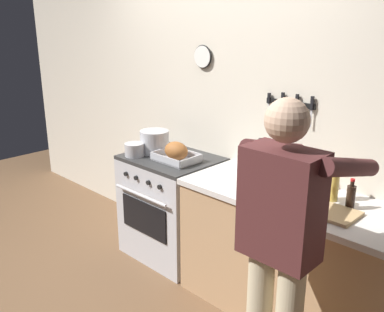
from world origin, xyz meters
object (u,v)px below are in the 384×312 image
(bottle_cooking_oil, at_px, (333,183))
(stock_pot, at_px, (155,142))
(saucepan, at_px, (134,150))
(bottle_wine_red, at_px, (282,166))
(bottle_hot_sauce, at_px, (320,180))
(bottle_vinegar, at_px, (276,165))
(roasting_pan, at_px, (176,153))
(bottle_soy_sauce, at_px, (351,197))
(stove, at_px, (172,206))
(cutting_board, at_px, (326,211))
(person_cook, at_px, (281,238))
(bottle_olive_oil, at_px, (260,163))

(bottle_cooking_oil, bearing_deg, stock_pot, -176.28)
(saucepan, xyz_separation_m, bottle_wine_red, (1.24, 0.31, 0.07))
(saucepan, distance_m, bottle_cooking_oil, 1.66)
(saucepan, xyz_separation_m, bottle_hot_sauce, (1.48, 0.40, 0.01))
(bottle_vinegar, bearing_deg, roasting_pan, -164.92)
(saucepan, bearing_deg, roasting_pan, 23.09)
(stock_pot, xyz_separation_m, bottle_soy_sauce, (1.72, 0.06, -0.02))
(saucepan, xyz_separation_m, bottle_soy_sauce, (1.77, 0.24, 0.03))
(roasting_pan, distance_m, bottle_soy_sauce, 1.42)
(stove, height_order, cutting_board, cutting_board)
(bottle_cooking_oil, bearing_deg, bottle_soy_sauce, -18.99)
(bottle_cooking_oil, bearing_deg, bottle_hot_sauce, 141.82)
(stove, bearing_deg, saucepan, -142.05)
(roasting_pan, relative_size, saucepan, 2.16)
(person_cook, relative_size, roasting_pan, 4.72)
(stock_pot, bearing_deg, saucepan, -104.11)
(person_cook, height_order, bottle_wine_red, person_cook)
(saucepan, bearing_deg, bottle_soy_sauce, 7.75)
(bottle_soy_sauce, distance_m, bottle_vinegar, 0.62)
(cutting_board, bearing_deg, bottle_soy_sauce, 61.95)
(stock_pot, bearing_deg, cutting_board, -3.08)
(person_cook, relative_size, saucepan, 10.17)
(cutting_board, bearing_deg, roasting_pan, 177.73)
(saucepan, height_order, bottle_soy_sauce, bottle_soy_sauce)
(person_cook, bearing_deg, roasting_pan, 76.73)
(cutting_board, bearing_deg, bottle_olive_oil, 165.89)
(cutting_board, height_order, bottle_cooking_oil, bottle_cooking_oil)
(bottle_wine_red, height_order, bottle_soy_sauce, bottle_wine_red)
(person_cook, bearing_deg, bottle_vinegar, 44.95)
(bottle_olive_oil, xyz_separation_m, bottle_vinegar, (0.06, 0.12, -0.03))
(bottle_hot_sauce, bearing_deg, bottle_wine_red, -159.71)
(stove, distance_m, roasting_pan, 0.53)
(bottle_wine_red, xyz_separation_m, bottle_hot_sauce, (0.25, 0.09, -0.06))
(stock_pot, xyz_separation_m, bottle_olive_oil, (1.05, 0.06, 0.03))
(stock_pot, bearing_deg, bottle_olive_oil, 3.28)
(bottle_wine_red, relative_size, bottle_vinegar, 1.27)
(stock_pot, relative_size, saucepan, 1.52)
(roasting_pan, relative_size, bottle_hot_sauce, 2.15)
(stock_pot, bearing_deg, roasting_pan, -6.63)
(stove, height_order, bottle_soy_sauce, bottle_soy_sauce)
(bottle_soy_sauce, bearing_deg, stock_pot, -178.16)
(stove, xyz_separation_m, roasting_pan, (0.11, -0.04, 0.52))
(stove, relative_size, person_cook, 0.54)
(bottle_olive_oil, bearing_deg, bottle_soy_sauce, -0.43)
(stove, bearing_deg, bottle_wine_red, 6.93)
(bottle_soy_sauce, bearing_deg, bottle_olive_oil, 179.57)
(bottle_olive_oil, bearing_deg, roasting_pan, -172.71)
(stock_pot, bearing_deg, bottle_soy_sauce, 1.84)
(roasting_pan, relative_size, bottle_soy_sauce, 1.81)
(bottle_soy_sauce, bearing_deg, bottle_cooking_oil, 161.01)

